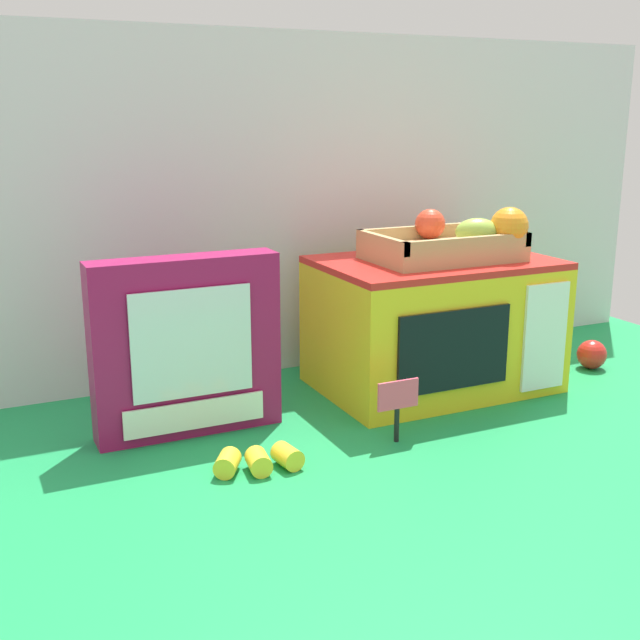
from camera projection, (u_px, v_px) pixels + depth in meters
ground_plane at (363, 401)px, 1.41m from camera, size 1.70×1.70×0.00m
display_back_panel at (305, 205)px, 1.55m from camera, size 1.61×0.03×0.64m
toy_microwave at (433, 324)px, 1.46m from camera, size 0.41×0.28×0.24m
food_groups_crate at (456, 242)px, 1.42m from camera, size 0.27×0.18×0.10m
cookie_set_box at (187, 347)px, 1.24m from camera, size 0.29×0.06×0.28m
price_sign at (398, 401)px, 1.22m from camera, size 0.07×0.01×0.10m
loose_toy_banana at (258, 460)px, 1.13m from camera, size 0.13×0.07×0.03m
loose_toy_apple at (592, 354)px, 1.58m from camera, size 0.06×0.06×0.06m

